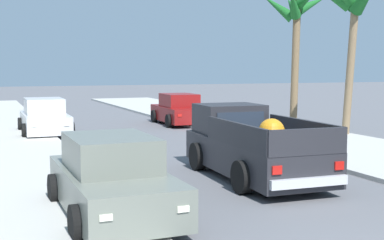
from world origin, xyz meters
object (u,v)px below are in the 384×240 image
Objects in this scene: car_left_near at (179,110)px; car_right_near at (45,118)px; pickup_truck at (250,147)px; car_left_mid at (112,179)px; palm_tree_left_fore at (296,16)px; palm_tree_left_mid at (352,0)px.

car_left_near is 6.90m from car_right_near.
car_left_near is at bearing 13.80° from car_right_near.
pickup_truck is at bearing -102.30° from car_left_near.
pickup_truck is 1.23× the size of car_left_near.
car_left_mid is (-0.22, -13.16, 0.00)m from car_right_near.
car_left_near is (2.75, 12.60, -0.07)m from pickup_truck.
palm_tree_left_fore is (8.01, 10.27, 4.57)m from pickup_truck.
palm_tree_left_fore is at bearing 45.68° from car_left_mid.
car_left_mid is 14.66m from palm_tree_left_mid.
car_right_near is 0.65× the size of palm_tree_left_mid.
palm_tree_left_mid is at bearing -96.79° from palm_tree_left_fore.
pickup_truck is 12.90m from car_left_near.
car_left_mid is (-6.92, -14.81, 0.00)m from car_left_near.
palm_tree_left_fore reaches higher than pickup_truck.
palm_tree_left_mid reaches higher than car_left_mid.
car_right_near is 1.00× the size of car_left_mid.
car_right_near is 13.55m from palm_tree_left_mid.
palm_tree_left_fore reaches higher than car_left_mid.
palm_tree_left_mid is at bearing -26.13° from car_right_near.
car_left_mid is at bearing -152.09° from pickup_truck.
car_left_mid is at bearing -146.83° from palm_tree_left_mid.
palm_tree_left_mid is (7.43, 5.37, 4.72)m from pickup_truck.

